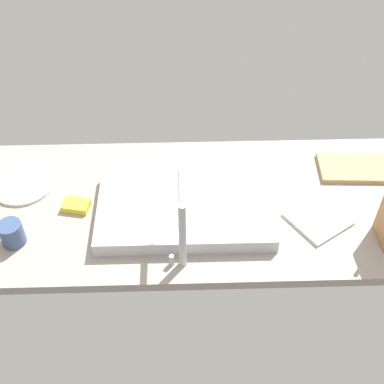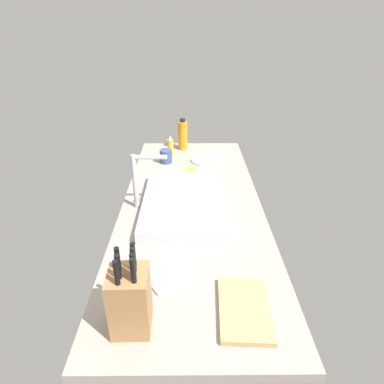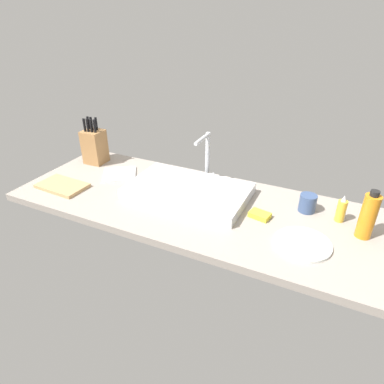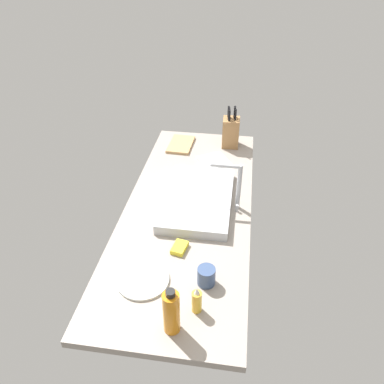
{
  "view_description": "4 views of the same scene",
  "coord_description": "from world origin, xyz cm",
  "px_view_note": "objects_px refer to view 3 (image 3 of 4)",
  "views": [
    {
      "loc": [
        -2.52,
        121.92,
        130.19
      ],
      "look_at": [
        -6.05,
        1.32,
        10.33
      ],
      "focal_mm": 47.19,
      "sensor_mm": 36.0,
      "label": 1
    },
    {
      "loc": [
        -139.51,
        0.97,
        83.81
      ],
      "look_at": [
        -0.98,
        -0.07,
        10.44
      ],
      "focal_mm": 30.94,
      "sensor_mm": 36.0,
      "label": 2
    },
    {
      "loc": [
        60.63,
        -124.86,
        85.98
      ],
      "look_at": [
        1.43,
        -1.18,
        9.75
      ],
      "focal_mm": 31.23,
      "sensor_mm": 36.0,
      "label": 3
    },
    {
      "loc": [
        158.7,
        25.33,
        126.84
      ],
      "look_at": [
        -2.49,
        1.6,
        11.04
      ],
      "focal_mm": 35.03,
      "sensor_mm": 36.0,
      "label": 4
    }
  ],
  "objects_px": {
    "knife_block": "(95,146)",
    "cutting_board": "(62,186)",
    "coffee_mug": "(308,203)",
    "sink_basin": "(188,191)",
    "dish_towel": "(120,174)",
    "soap_bottle": "(341,210)",
    "dish_sponge": "(260,215)",
    "faucet": "(206,153)",
    "water_bottle": "(368,216)",
    "dinner_plate": "(302,244)"
  },
  "relations": [
    {
      "from": "faucet",
      "to": "dish_sponge",
      "type": "distance_m",
      "value": 0.45
    },
    {
      "from": "coffee_mug",
      "to": "dish_towel",
      "type": "bearing_deg",
      "value": -176.21
    },
    {
      "from": "dish_towel",
      "to": "coffee_mug",
      "type": "xyz_separation_m",
      "value": [
        1.0,
        0.07,
        0.04
      ]
    },
    {
      "from": "dish_towel",
      "to": "dinner_plate",
      "type": "bearing_deg",
      "value": -11.06
    },
    {
      "from": "water_bottle",
      "to": "coffee_mug",
      "type": "relative_size",
      "value": 2.57
    },
    {
      "from": "knife_block",
      "to": "dish_towel",
      "type": "relative_size",
      "value": 1.55
    },
    {
      "from": "coffee_mug",
      "to": "dinner_plate",
      "type": "bearing_deg",
      "value": -84.22
    },
    {
      "from": "sink_basin",
      "to": "knife_block",
      "type": "bearing_deg",
      "value": 169.14
    },
    {
      "from": "knife_block",
      "to": "soap_bottle",
      "type": "xyz_separation_m",
      "value": [
        1.38,
        -0.04,
        -0.05
      ]
    },
    {
      "from": "dish_sponge",
      "to": "dinner_plate",
      "type": "bearing_deg",
      "value": -30.49
    },
    {
      "from": "knife_block",
      "to": "soap_bottle",
      "type": "height_order",
      "value": "knife_block"
    },
    {
      "from": "cutting_board",
      "to": "soap_bottle",
      "type": "height_order",
      "value": "soap_bottle"
    },
    {
      "from": "dinner_plate",
      "to": "dish_sponge",
      "type": "relative_size",
      "value": 2.5
    },
    {
      "from": "cutting_board",
      "to": "dinner_plate",
      "type": "height_order",
      "value": "cutting_board"
    },
    {
      "from": "soap_bottle",
      "to": "coffee_mug",
      "type": "xyz_separation_m",
      "value": [
        -0.14,
        0.02,
        -0.01
      ]
    },
    {
      "from": "sink_basin",
      "to": "coffee_mug",
      "type": "distance_m",
      "value": 0.57
    },
    {
      "from": "water_bottle",
      "to": "dish_sponge",
      "type": "xyz_separation_m",
      "value": [
        -0.42,
        -0.05,
        -0.09
      ]
    },
    {
      "from": "knife_block",
      "to": "coffee_mug",
      "type": "distance_m",
      "value": 1.24
    },
    {
      "from": "cutting_board",
      "to": "soap_bottle",
      "type": "distance_m",
      "value": 1.36
    },
    {
      "from": "faucet",
      "to": "dish_towel",
      "type": "bearing_deg",
      "value": -161.86
    },
    {
      "from": "knife_block",
      "to": "cutting_board",
      "type": "height_order",
      "value": "knife_block"
    },
    {
      "from": "sink_basin",
      "to": "soap_bottle",
      "type": "xyz_separation_m",
      "value": [
        0.7,
        0.09,
        0.03
      ]
    },
    {
      "from": "cutting_board",
      "to": "water_bottle",
      "type": "xyz_separation_m",
      "value": [
        1.42,
        0.21,
        0.09
      ]
    },
    {
      "from": "sink_basin",
      "to": "faucet",
      "type": "distance_m",
      "value": 0.24
    },
    {
      "from": "dish_sponge",
      "to": "knife_block",
      "type": "bearing_deg",
      "value": 170.98
    },
    {
      "from": "dinner_plate",
      "to": "soap_bottle",
      "type": "bearing_deg",
      "value": 64.94
    },
    {
      "from": "coffee_mug",
      "to": "sink_basin",
      "type": "bearing_deg",
      "value": -168.87
    },
    {
      "from": "dish_towel",
      "to": "knife_block",
      "type": "bearing_deg",
      "value": 159.28
    },
    {
      "from": "faucet",
      "to": "coffee_mug",
      "type": "relative_size",
      "value": 3.2
    },
    {
      "from": "faucet",
      "to": "cutting_board",
      "type": "xyz_separation_m",
      "value": [
        -0.64,
        -0.4,
        -0.15
      ]
    },
    {
      "from": "dish_towel",
      "to": "sink_basin",
      "type": "bearing_deg",
      "value": -5.42
    },
    {
      "from": "water_bottle",
      "to": "coffee_mug",
      "type": "xyz_separation_m",
      "value": [
        -0.24,
        0.1,
        -0.06
      ]
    },
    {
      "from": "water_bottle",
      "to": "dinner_plate",
      "type": "bearing_deg",
      "value": -141.74
    },
    {
      "from": "faucet",
      "to": "dish_sponge",
      "type": "height_order",
      "value": "faucet"
    },
    {
      "from": "sink_basin",
      "to": "dinner_plate",
      "type": "height_order",
      "value": "sink_basin"
    },
    {
      "from": "water_bottle",
      "to": "dish_sponge",
      "type": "distance_m",
      "value": 0.43
    },
    {
      "from": "knife_block",
      "to": "cutting_board",
      "type": "bearing_deg",
      "value": -82.77
    },
    {
      "from": "soap_bottle",
      "to": "dish_sponge",
      "type": "relative_size",
      "value": 1.41
    },
    {
      "from": "faucet",
      "to": "knife_block",
      "type": "height_order",
      "value": "knife_block"
    },
    {
      "from": "faucet",
      "to": "dish_sponge",
      "type": "bearing_deg",
      "value": -32.39
    },
    {
      "from": "knife_block",
      "to": "coffee_mug",
      "type": "relative_size",
      "value": 3.3
    },
    {
      "from": "dinner_plate",
      "to": "dish_sponge",
      "type": "xyz_separation_m",
      "value": [
        -0.21,
        0.12,
        0.01
      ]
    },
    {
      "from": "faucet",
      "to": "soap_bottle",
      "type": "height_order",
      "value": "faucet"
    },
    {
      "from": "cutting_board",
      "to": "dish_towel",
      "type": "height_order",
      "value": "cutting_board"
    },
    {
      "from": "dish_sponge",
      "to": "cutting_board",
      "type": "bearing_deg",
      "value": -170.58
    },
    {
      "from": "sink_basin",
      "to": "soap_bottle",
      "type": "distance_m",
      "value": 0.7
    },
    {
      "from": "dish_towel",
      "to": "dish_sponge",
      "type": "height_order",
      "value": "dish_sponge"
    },
    {
      "from": "water_bottle",
      "to": "dish_towel",
      "type": "bearing_deg",
      "value": 178.42
    },
    {
      "from": "knife_block",
      "to": "water_bottle",
      "type": "xyz_separation_m",
      "value": [
        1.48,
        -0.12,
        -0.01
      ]
    },
    {
      "from": "water_bottle",
      "to": "dish_towel",
      "type": "relative_size",
      "value": 1.21
    }
  ]
}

